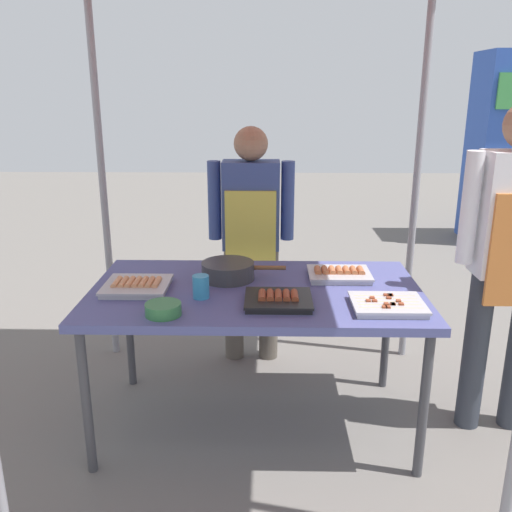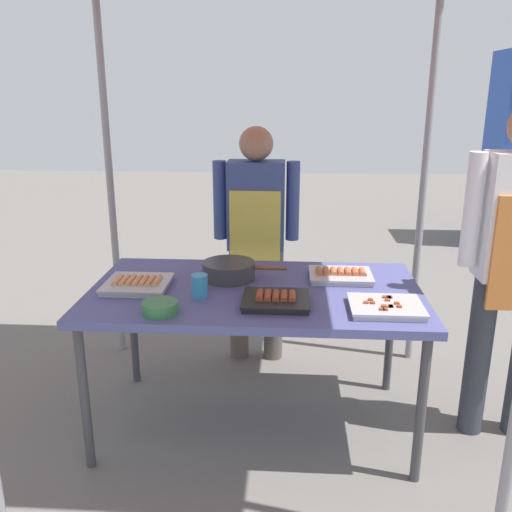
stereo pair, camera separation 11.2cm
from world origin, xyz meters
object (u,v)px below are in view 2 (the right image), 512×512
Objects in this scene: vendor_woman at (256,229)px; tray_spring_rolls at (138,284)px; tray_meat_skewers at (386,307)px; tray_pork_links at (341,275)px; drink_cup_near_edge at (200,286)px; cooking_wok at (229,270)px; tray_grilled_sausages at (276,300)px; condiment_bowl at (160,308)px; stall_table at (255,299)px.

tray_spring_rolls is at bearing 55.49° from vendor_woman.
tray_pork_links is at bearing 111.85° from tray_meat_skewers.
drink_cup_near_edge is (-0.84, 0.11, 0.04)m from tray_meat_skewers.
cooking_wok is 3.96× the size of drink_cup_near_edge.
condiment_bowl is at bearing -164.42° from tray_grilled_sausages.
cooking_wok reaches higher than tray_grilled_sausages.
tray_spring_rolls is at bearing -169.07° from tray_pork_links.
tray_meat_skewers is at bearing -10.40° from tray_spring_rolls.
vendor_woman is at bearing 76.65° from drink_cup_near_edge.
tray_spring_rolls is 0.34m from drink_cup_near_edge.
stall_table is 5.31× the size of tray_grilled_sausages.
cooking_wok is (-0.57, -0.03, 0.03)m from tray_pork_links.
vendor_woman is at bearing 72.23° from condiment_bowl.
cooking_wok reaches higher than stall_table.
tray_spring_rolls is at bearing 162.58° from drink_cup_near_edge.
cooking_wok is at bearing 80.82° from vendor_woman.
drink_cup_near_edge is 0.07× the size of vendor_woman.
condiment_bowl is (-0.81, -0.50, 0.01)m from tray_pork_links.
vendor_woman is (-0.63, 0.98, 0.09)m from tray_meat_skewers.
drink_cup_near_edge is (-0.25, -0.13, 0.11)m from stall_table.
vendor_woman is at bearing 55.49° from tray_spring_rolls.
drink_cup_near_edge reaches higher than tray_meat_skewers.
condiment_bowl is 1.13m from vendor_woman.
cooking_wok is at bearing -177.03° from tray_pork_links.
tray_grilled_sausages reaches higher than tray_meat_skewers.
drink_cup_near_edge is at bearing 76.65° from vendor_woman.
drink_cup_near_edge is at bearing 56.05° from condiment_bowl.
tray_grilled_sausages and condiment_bowl have the same top height.
stall_table is at bearing 157.91° from tray_meat_skewers.
vendor_woman reaches higher than tray_spring_rolls.
stall_table is 0.22m from cooking_wok.
tray_pork_links is at bearing 31.54° from condiment_bowl.
tray_grilled_sausages is 0.48m from tray_pork_links.
cooking_wok is 2.75× the size of condiment_bowl.
cooking_wok is at bearing 20.75° from tray_spring_rolls.
condiment_bowl is 1.44× the size of drink_cup_near_edge.
tray_meat_skewers is at bearing -5.28° from tray_grilled_sausages.
stall_table is 0.46m from tray_pork_links.
tray_spring_rolls is at bearing 121.03° from condiment_bowl.
tray_grilled_sausages is 0.70m from tray_spring_rolls.
condiment_bowl is at bearing 72.23° from vendor_woman.
tray_grilled_sausages is at bearing 174.72° from tray_meat_skewers.
drink_cup_near_edge is at bearing -17.42° from tray_spring_rolls.
stall_table is 0.58m from tray_spring_rolls.
vendor_woman is (0.34, 1.08, 0.09)m from condiment_bowl.
vendor_woman is (-0.47, 0.58, 0.09)m from tray_pork_links.
cooking_wok is 0.62m from vendor_woman.
tray_grilled_sausages is 0.95m from vendor_woman.
stall_table is at bearing 26.70° from drink_cup_near_edge.
tray_pork_links reaches higher than stall_table.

